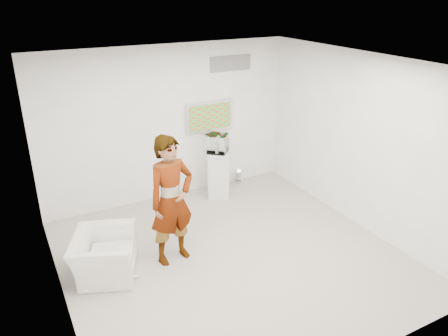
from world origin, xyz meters
The scene contains 10 objects.
room centered at (0.00, 0.00, 1.50)m, with size 5.01×5.01×3.00m.
tv centered at (0.85, 2.45, 1.55)m, with size 1.00×0.08×0.60m, color silver.
logo_decal centered at (1.35, 2.49, 2.55)m, with size 0.90×0.02×0.30m, color slate.
person centered at (-0.81, 0.37, 1.01)m, with size 0.74×0.48×2.03m, color silver.
armchair centered at (-1.86, 0.48, 0.32)m, with size 0.99×0.87×0.64m, color silver.
pedestal centered at (0.81, 2.01, 0.47)m, with size 0.46×0.46×0.95m, color silver.
floor_uplight centered at (1.50, 2.36, 0.15)m, with size 0.19×0.19×0.29m, color silver.
vitrine centered at (0.81, 2.01, 1.12)m, with size 0.36×0.36×0.36m, color silver.
console centered at (0.81, 2.01, 1.05)m, with size 0.05×0.16×0.21m, color silver.
wii_remote centered at (-0.59, 0.57, 1.82)m, with size 0.04×0.14×0.04m, color silver.
Camera 1 is at (-2.85, -5.10, 3.97)m, focal length 35.00 mm.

